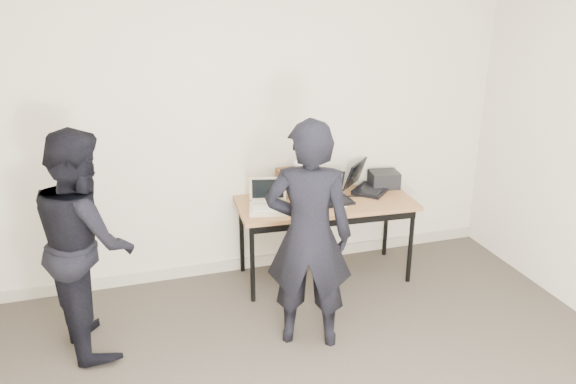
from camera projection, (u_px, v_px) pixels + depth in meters
name	position (u px, v px, depth m)	size (l,w,h in m)	color
room	(365.00, 228.00, 2.72)	(4.60, 4.60, 2.80)	#413931
desk	(326.00, 208.00, 4.79)	(1.53, 0.74, 0.72)	#906137
laptop_beige	(268.00, 204.00, 4.58)	(0.37, 0.36, 0.25)	beige
laptop_center	(332.00, 195.00, 4.77)	(0.31, 0.30, 0.23)	black
laptop_right	(366.00, 184.00, 5.00)	(0.48, 0.48, 0.26)	black
leather_satchel	(298.00, 181.00, 4.87)	(0.36, 0.19, 0.25)	brown
tissue	(301.00, 163.00, 4.83)	(0.13, 0.10, 0.08)	white
equipment_box	(384.00, 179.00, 5.08)	(0.25, 0.21, 0.15)	black
power_brick	(308.00, 210.00, 4.55)	(0.08, 0.05, 0.03)	black
cables	(336.00, 200.00, 4.78)	(1.14, 0.38, 0.01)	black
person_typist	(309.00, 236.00, 3.85)	(0.61, 0.40, 1.66)	black
person_observer	(85.00, 241.00, 3.86)	(0.78, 0.60, 1.60)	black
baseboard	(258.00, 261.00, 5.18)	(4.50, 0.03, 0.10)	#B5AD96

